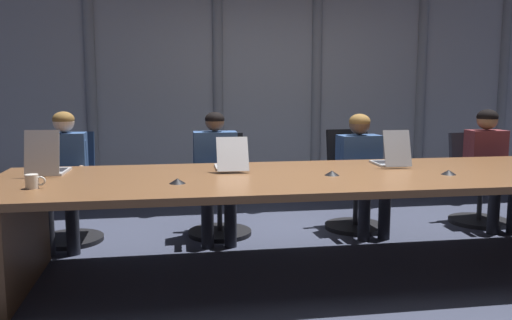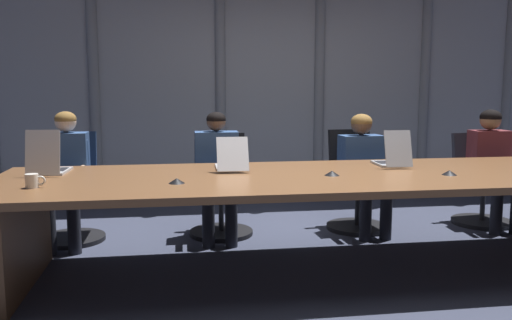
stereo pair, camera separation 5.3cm
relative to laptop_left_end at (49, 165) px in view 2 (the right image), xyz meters
name	(u,v)px [view 2 (the right image)]	position (x,y,z in m)	size (l,w,h in m)	color
ground_plane	(321,271)	(2.02, -0.32, -0.81)	(15.00, 15.00, 0.00)	#383D51
conference_table	(322,191)	(2.02, -0.32, -0.19)	(4.78, 1.41, 0.75)	brown
curtain_backdrop	(267,76)	(2.02, 2.14, 0.71)	(7.50, 0.17, 3.05)	gray
laptop_left_end	(49,165)	(0.00, 0.00, 0.00)	(0.26, 0.43, 0.34)	#BCBCC1
laptop_left_mid	(231,163)	(1.37, 0.01, -0.01)	(0.25, 0.44, 0.27)	#BCBCC1
laptop_center	(392,159)	(2.69, -0.01, -0.01)	(0.23, 0.42, 0.30)	#A8ADB7
office_chair_left_end	(71,200)	(-0.02, 0.85, -0.45)	(0.60, 0.60, 0.98)	navy
office_chair_left_mid	(221,197)	(1.36, 0.85, -0.46)	(0.60, 0.61, 0.95)	black
office_chair_center	(356,192)	(2.70, 0.85, -0.45)	(0.60, 0.60, 0.97)	black
office_chair_right_mid	(480,190)	(4.03, 0.85, -0.47)	(0.60, 0.60, 0.92)	#2D2D38
person_left_end	(66,171)	(-0.02, 0.69, -0.15)	(0.37, 0.55, 1.18)	#335184
person_left_mid	(217,168)	(1.31, 0.69, -0.16)	(0.41, 0.55, 1.17)	#335184
person_center	(364,165)	(2.72, 0.69, -0.16)	(0.43, 0.56, 1.14)	#335184
person_right_mid	(493,160)	(4.05, 0.69, -0.14)	(0.39, 0.56, 1.17)	brown
coffee_mug_near	(33,181)	(0.03, -0.57, -0.02)	(0.13, 0.08, 0.09)	white
conference_mic_left_side	(332,173)	(2.07, -0.39, -0.05)	(0.11, 0.11, 0.04)	black
conference_mic_middle	(177,181)	(0.94, -0.55, -0.05)	(0.11, 0.11, 0.04)	black
conference_mic_right_side	(449,173)	(2.94, -0.50, -0.05)	(0.11, 0.11, 0.04)	black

